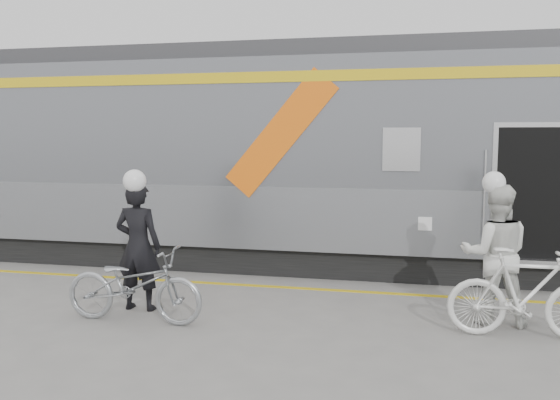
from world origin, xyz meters
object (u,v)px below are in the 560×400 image
(man, at_px, (138,246))
(bicycle_right, at_px, (526,294))
(woman, at_px, (495,254))
(bicycle_left, at_px, (134,285))

(man, distance_m, bicycle_right, 5.16)
(man, height_order, woman, woman)
(woman, bearing_deg, bicycle_left, 11.48)
(man, relative_size, bicycle_right, 0.98)
(bicycle_left, bearing_deg, man, 20.46)
(bicycle_left, height_order, bicycle_right, bicycle_right)
(man, bearing_deg, bicycle_left, 110.46)
(man, height_order, bicycle_left, man)
(bicycle_left, bearing_deg, woman, -77.34)
(woman, distance_m, bicycle_right, 0.72)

